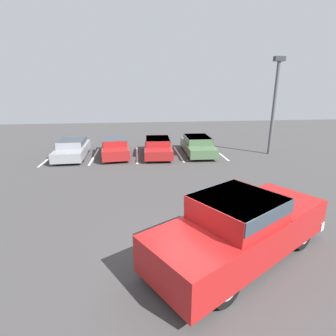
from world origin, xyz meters
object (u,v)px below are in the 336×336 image
object	(u,v)px
parked_sedan_b	(115,146)
parked_sedan_c	(158,146)
parked_sedan_a	(72,148)
parked_sedan_d	(197,144)
light_post	(275,100)
pickup_truck	(242,226)

from	to	relation	value
parked_sedan_b	parked_sedan_c	size ratio (longest dim) A/B	1.00
parked_sedan_c	parked_sedan_a	bearing A→B (deg)	-88.75
parked_sedan_b	parked_sedan_d	world-z (taller)	parked_sedan_d
parked_sedan_a	light_post	bearing A→B (deg)	84.84
parked_sedan_c	parked_sedan_d	xyz separation A→B (m)	(2.85, 0.09, 0.02)
parked_sedan_a	parked_sedan_c	distance (m)	5.79
pickup_truck	light_post	world-z (taller)	light_post
parked_sedan_c	parked_sedan_d	distance (m)	2.85
parked_sedan_b	parked_sedan_c	distance (m)	2.96
pickup_truck	parked_sedan_d	xyz separation A→B (m)	(1.50, 11.84, -0.26)
pickup_truck	parked_sedan_c	size ratio (longest dim) A/B	1.26
light_post	parked_sedan_b	bearing A→B (deg)	175.68
parked_sedan_c	light_post	size ratio (longest dim) A/B	0.73
parked_sedan_d	light_post	distance (m)	5.95
parked_sedan_d	light_post	size ratio (longest dim) A/B	0.74
parked_sedan_c	light_post	bearing A→B (deg)	88.27
parked_sedan_c	pickup_truck	bearing A→B (deg)	9.26
parked_sedan_c	parked_sedan_b	bearing A→B (deg)	-91.18
parked_sedan_a	parked_sedan_c	xyz separation A→B (m)	(5.79, -0.15, 0.00)
pickup_truck	parked_sedan_d	world-z (taller)	pickup_truck
parked_sedan_a	parked_sedan_b	size ratio (longest dim) A/B	1.00
parked_sedan_a	parked_sedan_b	bearing A→B (deg)	89.10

